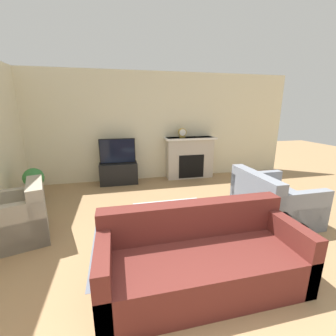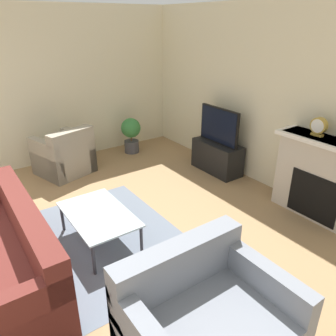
{
  "view_description": "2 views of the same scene",
  "coord_description": "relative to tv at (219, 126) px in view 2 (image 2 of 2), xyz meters",
  "views": [
    {
      "loc": [
        -0.57,
        -0.94,
        1.83
      ],
      "look_at": [
        0.32,
        2.82,
        0.79
      ],
      "focal_mm": 24.0,
      "sensor_mm": 36.0,
      "label": 1
    },
    {
      "loc": [
        3.27,
        0.82,
        2.43
      ],
      "look_at": [
        0.41,
        2.82,
        0.85
      ],
      "focal_mm": 35.0,
      "sensor_mm": 36.0,
      "label": 2
    }
  ],
  "objects": [
    {
      "name": "area_rug",
      "position": [
        0.7,
        -2.54,
        -0.82
      ],
      "size": [
        2.25,
        1.85,
        0.0
      ],
      "color": "slate",
      "rests_on": "ground_plane"
    },
    {
      "name": "tv_stand",
      "position": [
        0.0,
        0.0,
        -0.56
      ],
      "size": [
        0.91,
        0.41,
        0.52
      ],
      "color": "black",
      "rests_on": "ground_plane"
    },
    {
      "name": "couch_sectional",
      "position": [
        0.77,
        -3.57,
        -0.53
      ],
      "size": [
        2.08,
        0.85,
        0.82
      ],
      "color": "#5B231E",
      "rests_on": "ground_plane"
    },
    {
      "name": "fireplace",
      "position": [
        1.87,
        0.11,
        -0.25
      ],
      "size": [
        1.35,
        0.41,
        1.09
      ],
      "color": "#BCB2A3",
      "rests_on": "ground_plane"
    },
    {
      "name": "armchair_by_window",
      "position": [
        -1.43,
        -2.19,
        -0.52
      ],
      "size": [
        0.97,
        0.98,
        0.82
      ],
      "rotation": [
        0.0,
        0.0,
        -1.29
      ],
      "color": "#9E937F",
      "rests_on": "ground_plane"
    },
    {
      "name": "coffee_table",
      "position": [
        0.7,
        -2.52,
        -0.47
      ],
      "size": [
        1.05,
        0.65,
        0.39
      ],
      "color": "#333338",
      "rests_on": "ground_plane"
    },
    {
      "name": "wall_back",
      "position": [
        0.54,
        0.32,
        0.53
      ],
      "size": [
        8.26,
        0.06,
        2.7
      ],
      "color": "beige",
      "rests_on": "ground_plane"
    },
    {
      "name": "wall_left",
      "position": [
        -2.12,
        -2.12,
        0.53
      ],
      "size": [
        0.06,
        7.81,
        2.7
      ],
      "color": "beige",
      "rests_on": "ground_plane"
    },
    {
      "name": "couch_loveseat",
      "position": [
        2.49,
        -2.43,
        -0.53
      ],
      "size": [
        1.0,
        1.21,
        0.82
      ],
      "rotation": [
        0.0,
        0.0,
        1.57
      ],
      "color": "gray",
      "rests_on": "ground_plane"
    },
    {
      "name": "mantel_clock",
      "position": [
        1.66,
        0.11,
        0.39
      ],
      "size": [
        0.21,
        0.07,
        0.24
      ],
      "color": "#B79338",
      "rests_on": "fireplace"
    },
    {
      "name": "tv",
      "position": [
        0.0,
        0.0,
        0.0
      ],
      "size": [
        0.85,
        0.06,
        0.6
      ],
      "color": "black",
      "rests_on": "tv_stand"
    },
    {
      "name": "potted_plant",
      "position": [
        -1.64,
        -0.78,
        -0.42
      ],
      "size": [
        0.38,
        0.38,
        0.7
      ],
      "color": "#47474C",
      "rests_on": "ground_plane"
    }
  ]
}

